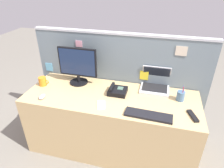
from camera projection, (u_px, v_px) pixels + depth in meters
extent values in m
plane|color=slate|center=(111.00, 145.00, 2.48)|extent=(10.00, 10.00, 0.00)
cube|color=tan|center=(111.00, 122.00, 2.30)|extent=(1.86, 0.69, 0.73)
cube|color=slate|center=(119.00, 85.00, 2.49)|extent=(2.08, 0.06, 1.29)
cube|color=#B7BAC1|center=(120.00, 33.00, 2.17)|extent=(2.08, 0.07, 0.02)
cube|color=yellow|center=(144.00, 75.00, 2.30)|extent=(0.10, 0.01, 0.11)
cube|color=pink|center=(79.00, 44.00, 2.31)|extent=(0.08, 0.01, 0.08)
cube|color=beige|center=(181.00, 51.00, 2.05)|extent=(0.12, 0.01, 0.10)
cube|color=#66ADD1|center=(49.00, 67.00, 2.59)|extent=(0.10, 0.01, 0.11)
cylinder|color=black|center=(79.00, 82.00, 2.37)|extent=(0.21, 0.21, 0.02)
cylinder|color=black|center=(79.00, 78.00, 2.35)|extent=(0.04, 0.04, 0.10)
cube|color=black|center=(77.00, 62.00, 2.26)|extent=(0.46, 0.03, 0.34)
cube|color=#19284C|center=(77.00, 62.00, 2.25)|extent=(0.43, 0.01, 0.31)
cube|color=silver|center=(154.00, 89.00, 2.24)|extent=(0.32, 0.28, 0.02)
cube|color=black|center=(155.00, 87.00, 2.24)|extent=(0.28, 0.21, 0.00)
cube|color=silver|center=(156.00, 75.00, 2.27)|extent=(0.32, 0.07, 0.23)
cube|color=black|center=(156.00, 75.00, 2.26)|extent=(0.29, 0.05, 0.21)
cube|color=black|center=(118.00, 91.00, 2.16)|extent=(0.20, 0.19, 0.05)
cube|color=#4C6B5B|center=(120.00, 88.00, 2.16)|extent=(0.06, 0.07, 0.01)
cylinder|color=black|center=(112.00, 87.00, 2.15)|extent=(0.04, 0.17, 0.04)
cube|color=black|center=(148.00, 115.00, 1.82)|extent=(0.44, 0.14, 0.02)
ellipsoid|color=#9EA0A8|center=(42.00, 97.00, 2.08)|extent=(0.07, 0.11, 0.03)
cylinder|color=#4C7093|center=(181.00, 96.00, 2.02)|extent=(0.08, 0.08, 0.10)
cylinder|color=red|center=(183.00, 92.00, 1.98)|extent=(0.01, 0.01, 0.13)
cylinder|color=blue|center=(183.00, 92.00, 1.99)|extent=(0.02, 0.01, 0.13)
cube|color=silver|center=(101.00, 105.00, 1.97)|extent=(0.12, 0.16, 0.01)
cube|color=black|center=(193.00, 116.00, 1.81)|extent=(0.10, 0.17, 0.02)
cylinder|color=orange|center=(43.00, 81.00, 2.30)|extent=(0.08, 0.08, 0.10)
torus|color=orange|center=(47.00, 82.00, 2.29)|extent=(0.05, 0.01, 0.05)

